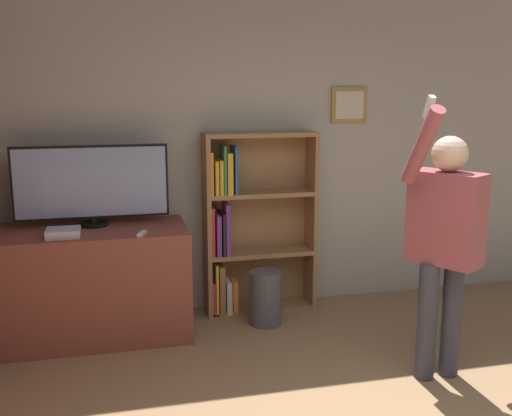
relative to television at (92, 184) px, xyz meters
name	(u,v)px	position (x,y,z in m)	size (l,w,h in m)	color
wall_back	(272,153)	(1.52, 0.32, 0.17)	(6.53, 0.09, 2.70)	#B2AD9E
tv_ledge	(97,283)	(0.00, -0.11, -0.76)	(1.40, 0.72, 0.86)	brown
television	(92,184)	(0.00, 0.00, 0.00)	(1.16, 0.22, 0.63)	black
game_console	(63,233)	(-0.21, -0.30, -0.30)	(0.24, 0.20, 0.06)	silver
remote_loose	(142,233)	(0.35, -0.38, -0.32)	(0.08, 0.14, 0.02)	white
bookshelf	(248,226)	(1.26, 0.14, -0.43)	(0.95, 0.28, 1.55)	#997047
person	(445,235)	(2.22, -1.35, -0.20)	(0.60, 0.56, 1.87)	#383842
waste_bin	(265,298)	(1.33, -0.20, -0.96)	(0.26, 0.26, 0.45)	#4C4C51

